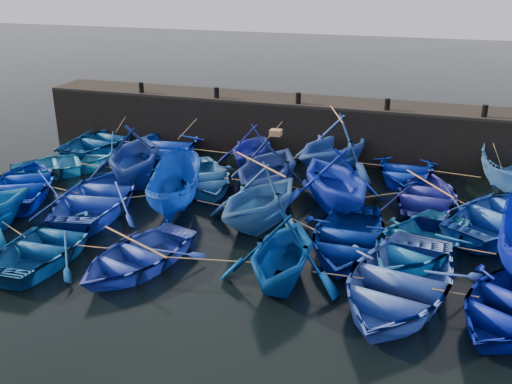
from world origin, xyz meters
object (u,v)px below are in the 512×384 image
(boat_0, at_px, (103,140))
(wooden_crate, at_px, (276,133))
(boat_13, at_px, (24,183))
(boat_8, at_px, (203,177))

(boat_0, xyz_separation_m, wooden_crate, (9.75, -3.34, 2.13))
(wooden_crate, bearing_deg, boat_13, -163.45)
(boat_0, height_order, boat_8, boat_0)
(boat_8, height_order, wooden_crate, wooden_crate)
(boat_13, bearing_deg, wooden_crate, 169.63)
(boat_13, distance_m, wooden_crate, 10.14)
(boat_13, height_order, wooden_crate, wooden_crate)
(boat_0, bearing_deg, wooden_crate, 166.42)
(boat_0, distance_m, boat_8, 7.45)
(boat_0, relative_size, boat_13, 0.99)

